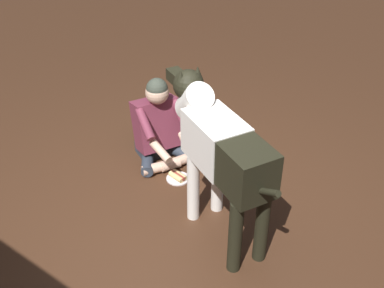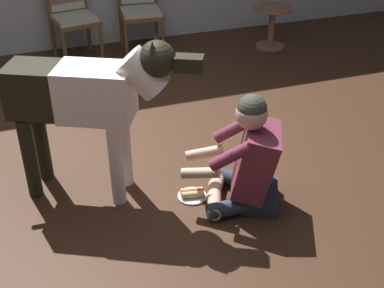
{
  "view_description": "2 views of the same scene",
  "coord_description": "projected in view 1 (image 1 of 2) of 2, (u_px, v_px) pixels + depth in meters",
  "views": [
    {
      "loc": [
        -1.8,
        2.25,
        2.67
      ],
      "look_at": [
        0.03,
        -0.25,
        0.59
      ],
      "focal_mm": 44.9,
      "sensor_mm": 36.0,
      "label": 1
    },
    {
      "loc": [
        -0.64,
        -3.24,
        2.28
      ],
      "look_at": [
        0.36,
        -0.3,
        0.36
      ],
      "focal_mm": 48.73,
      "sensor_mm": 36.0,
      "label": 2
    }
  ],
  "objects": [
    {
      "name": "ground_plane",
      "position": [
        176.0,
        219.0,
        3.88
      ],
      "size": [
        15.57,
        15.57,
        0.0
      ],
      "primitive_type": "plane",
      "color": "#402617"
    },
    {
      "name": "person_sitting_on_floor",
      "position": [
        159.0,
        127.0,
        4.41
      ],
      "size": [
        0.73,
        0.63,
        0.83
      ],
      "color": "#2E3743",
      "rests_on": "ground"
    },
    {
      "name": "large_dog",
      "position": [
        220.0,
        148.0,
        3.39
      ],
      "size": [
        1.34,
        0.74,
        1.18
      ],
      "color": "white",
      "rests_on": "ground"
    },
    {
      "name": "hot_dog_on_plate",
      "position": [
        178.0,
        177.0,
        4.3
      ],
      "size": [
        0.21,
        0.21,
        0.06
      ],
      "color": "silver",
      "rests_on": "ground"
    }
  ]
}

